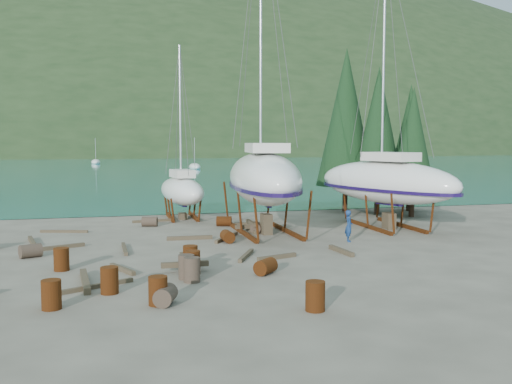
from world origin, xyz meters
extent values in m
plane|color=#595246|center=(0.00, 0.00, 0.00)|extent=(600.00, 600.00, 0.00)
plane|color=#187B79|center=(0.00, 315.00, 0.01)|extent=(700.00, 700.00, 0.00)
ellipsoid|color=#1E3118|center=(0.00, 320.00, 0.00)|extent=(800.00, 360.00, 110.00)
cube|color=beige|center=(-20.00, 190.00, 2.00)|extent=(6.00, 5.00, 4.00)
cube|color=#A54C2D|center=(-20.00, 190.00, 4.80)|extent=(6.60, 5.60, 1.60)
cube|color=beige|center=(30.00, 190.00, 2.00)|extent=(6.00, 5.00, 4.00)
cube|color=#A54C2D|center=(30.00, 190.00, 4.80)|extent=(6.60, 5.60, 1.60)
cylinder|color=black|center=(12.50, 12.00, 0.80)|extent=(0.36, 0.36, 1.60)
cone|color=black|center=(12.50, 12.00, 5.80)|extent=(3.60, 3.60, 8.40)
cylinder|color=black|center=(14.00, 10.00, 0.68)|extent=(0.36, 0.36, 1.36)
cone|color=black|center=(14.00, 10.00, 4.93)|extent=(3.06, 3.06, 7.14)
cylinder|color=black|center=(11.00, 14.00, 0.92)|extent=(0.36, 0.36, 1.84)
cone|color=black|center=(11.00, 14.00, 6.67)|extent=(4.14, 4.14, 9.66)
cylinder|color=black|center=(15.50, 13.00, 0.72)|extent=(0.36, 0.36, 1.44)
cone|color=black|center=(15.50, 13.00, 5.22)|extent=(3.24, 3.24, 7.56)
ellipsoid|color=white|center=(10.00, 80.00, 0.38)|extent=(2.00, 5.00, 1.40)
cylinder|color=silver|center=(10.00, 80.00, 3.23)|extent=(0.08, 0.08, 5.00)
ellipsoid|color=white|center=(-8.00, 110.00, 0.38)|extent=(2.00, 5.00, 1.40)
cylinder|color=silver|center=(-8.00, 110.00, 3.23)|extent=(0.08, 0.08, 5.00)
ellipsoid|color=white|center=(2.80, 6.14, 2.98)|extent=(4.89, 12.25, 2.78)
cube|color=#1A0C3F|center=(2.80, 5.54, 2.04)|extent=(0.51, 2.16, 1.00)
cube|color=silver|center=(2.80, 5.54, 4.62)|extent=(2.33, 3.78, 0.50)
cylinder|color=silver|center=(2.80, 6.73, 11.62)|extent=(0.14, 0.14, 14.30)
cube|color=#612F10|center=(1.59, 6.14, 0.10)|extent=(0.18, 6.55, 0.20)
cube|color=#612F10|center=(4.02, 6.14, 0.10)|extent=(0.18, 6.55, 0.20)
cube|color=brown|center=(2.80, 5.54, 0.54)|extent=(0.50, 0.80, 1.09)
ellipsoid|color=white|center=(10.08, 6.16, 2.63)|extent=(6.14, 10.75, 2.44)
cube|color=#1A0C3F|center=(10.08, 5.64, 1.86)|extent=(0.83, 1.84, 1.00)
cube|color=silver|center=(10.08, 5.64, 4.10)|extent=(2.56, 3.46, 0.50)
cylinder|color=silver|center=(10.08, 6.68, 10.15)|extent=(0.14, 0.14, 12.40)
cube|color=#612F10|center=(9.03, 6.16, 0.10)|extent=(0.18, 5.68, 0.20)
cube|color=#612F10|center=(11.14, 6.16, 0.10)|extent=(0.18, 5.68, 0.20)
cube|color=brown|center=(10.08, 5.64, 0.45)|extent=(0.50, 0.80, 0.91)
ellipsoid|color=white|center=(-0.77, 13.01, 1.78)|extent=(3.08, 7.15, 1.78)
cube|color=#1A0C3F|center=(-0.77, 12.66, 1.34)|extent=(0.41, 1.27, 1.00)
cube|color=silver|center=(-0.77, 12.66, 2.92)|extent=(1.46, 2.22, 0.50)
cylinder|color=silver|center=(-0.77, 13.36, 6.93)|extent=(0.14, 0.14, 8.31)
cube|color=#612F10|center=(-1.53, 13.01, 0.10)|extent=(0.18, 3.81, 0.20)
cube|color=#612F10|center=(-0.01, 13.01, 0.10)|extent=(0.18, 3.81, 0.20)
cube|color=brown|center=(-0.77, 12.66, 0.20)|extent=(0.50, 0.80, 0.39)
imported|color=navy|center=(6.14, 2.30, 0.78)|extent=(0.50, 0.64, 1.57)
cylinder|color=#612F10|center=(-7.03, -6.10, 0.44)|extent=(0.58, 0.58, 0.88)
cylinder|color=#2D2823|center=(-3.73, -6.48, 0.29)|extent=(0.84, 1.02, 0.58)
cylinder|color=#612F10|center=(-3.95, -6.44, 0.44)|extent=(0.58, 0.58, 0.88)
cylinder|color=#612F10|center=(1.19, 9.01, 0.29)|extent=(1.00, 0.80, 0.58)
cylinder|color=#2D2823|center=(-2.55, -3.89, 0.44)|extent=(0.58, 0.58, 0.88)
cylinder|color=#612F10|center=(0.29, 3.63, 0.29)|extent=(0.61, 0.90, 0.58)
cylinder|color=#612F10|center=(0.45, -8.21, 0.44)|extent=(0.58, 0.58, 0.88)
cylinder|color=#612F10|center=(-7.14, -0.83, 0.44)|extent=(0.58, 0.58, 0.88)
cylinder|color=#2D2823|center=(-3.04, 9.97, 0.29)|extent=(1.00, 0.79, 0.58)
cylinder|color=#612F10|center=(-2.35, -2.66, 0.44)|extent=(0.58, 0.58, 0.88)
cylinder|color=#2D2823|center=(2.37, 6.12, 0.29)|extent=(0.82, 1.01, 0.58)
cylinder|color=#612F10|center=(0.28, -3.39, 0.29)|extent=(1.03, 1.03, 0.58)
cylinder|color=#612F10|center=(-5.37, -4.73, 0.44)|extent=(0.58, 0.58, 0.88)
cylinder|color=#612F10|center=(-2.28, -1.59, 0.44)|extent=(0.58, 0.58, 0.88)
cylinder|color=#2D2823|center=(-8.61, 2.10, 0.29)|extent=(1.04, 0.88, 0.58)
cylinder|color=#2D2823|center=(-2.68, -3.37, 0.44)|extent=(0.58, 0.58, 0.88)
cube|color=brown|center=(-7.73, 8.80, 0.07)|extent=(2.55, 0.88, 0.14)
cube|color=brown|center=(4.65, -0.26, 0.10)|extent=(0.36, 2.12, 0.19)
cube|color=brown|center=(-9.02, 5.85, 0.09)|extent=(0.66, 2.39, 0.19)
cube|color=brown|center=(-5.96, -4.02, 0.07)|extent=(2.81, 1.57, 0.15)
cube|color=brown|center=(-7.44, 3.94, 0.09)|extent=(1.93, 0.95, 0.17)
cube|color=brown|center=(0.31, -0.17, 0.08)|extent=(1.20, 2.22, 0.16)
cube|color=brown|center=(2.79, 8.79, 0.10)|extent=(2.02, 0.28, 0.19)
cube|color=brown|center=(1.49, -0.83, 0.09)|extent=(1.88, 0.80, 0.17)
cube|color=brown|center=(-1.41, 4.86, 0.09)|extent=(2.30, 0.27, 0.19)
cube|color=brown|center=(-2.74, 11.80, 0.08)|extent=(2.48, 0.44, 0.15)
cube|color=brown|center=(0.43, 4.57, 0.08)|extent=(1.70, 2.53, 0.16)
cube|color=brown|center=(-4.68, 2.74, 0.08)|extent=(0.21, 2.69, 0.15)
cube|color=brown|center=(-4.89, -1.55, 0.08)|extent=(0.93, 1.82, 0.17)
cube|color=brown|center=(-6.19, -3.26, 0.11)|extent=(0.49, 3.07, 0.23)
cube|color=brown|center=(-2.58, -2.28, 0.10)|extent=(0.20, 1.80, 0.20)
cube|color=brown|center=(-2.58, -2.28, 0.30)|extent=(1.80, 0.20, 0.20)
cube|color=brown|center=(-2.58, -2.28, 0.50)|extent=(0.20, 1.80, 0.20)
cube|color=brown|center=(2.21, 6.46, 0.10)|extent=(0.20, 1.80, 0.20)
cube|color=brown|center=(2.21, 6.46, 0.30)|extent=(1.80, 0.20, 0.20)
cube|color=brown|center=(2.21, 6.46, 0.50)|extent=(0.20, 1.80, 0.20)
camera|label=1|loc=(-5.33, -23.55, 4.93)|focal=40.00mm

